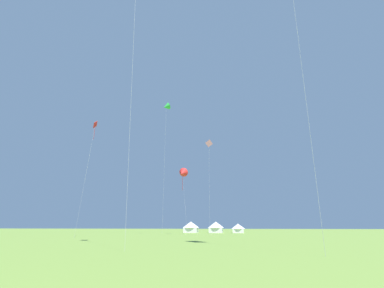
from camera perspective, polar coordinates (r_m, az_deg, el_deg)
kite_green_delta at (r=66.14m, az=-5.55°, el=7.94°), size 2.56×2.50×30.87m
kite_pink_diamond at (r=65.66m, az=3.67°, el=-0.27°), size 1.79×2.46×22.29m
kite_red_delta at (r=63.88m, az=-2.04°, el=-6.26°), size 2.94×3.78×15.27m
kite_red_diamond at (r=50.91m, az=-20.19°, el=3.08°), size 0.83×2.14×20.08m
festival_tent_center at (r=78.73m, az=-0.25°, el=-17.30°), size 4.67×4.67×3.03m
festival_tent_left at (r=77.75m, az=5.14°, el=-17.26°), size 4.56×4.56×2.97m
festival_tent_right at (r=77.41m, az=9.86°, el=-17.31°), size 3.74×3.74×2.43m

